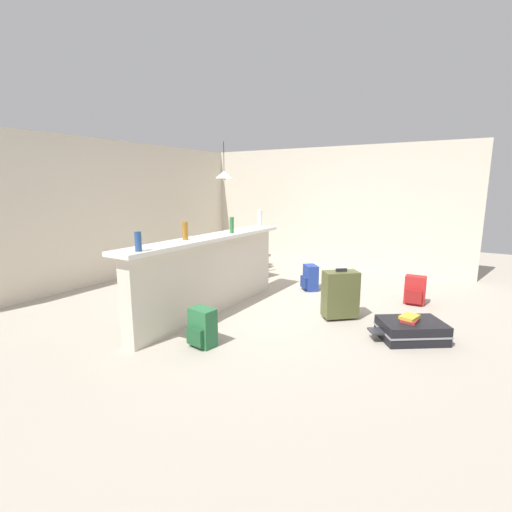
% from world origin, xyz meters
% --- Properties ---
extents(ground_plane, '(13.00, 13.00, 0.05)m').
position_xyz_m(ground_plane, '(0.00, 0.00, -0.03)').
color(ground_plane, '#ADA393').
extents(wall_back, '(6.60, 0.10, 2.50)m').
position_xyz_m(wall_back, '(0.00, 3.05, 1.25)').
color(wall_back, beige).
rests_on(wall_back, ground_plane).
extents(wall_right, '(0.10, 6.00, 2.50)m').
position_xyz_m(wall_right, '(3.05, 0.30, 1.25)').
color(wall_right, beige).
rests_on(wall_right, ground_plane).
extents(partition_half_wall, '(2.80, 0.20, 1.00)m').
position_xyz_m(partition_half_wall, '(-0.77, 0.36, 0.50)').
color(partition_half_wall, beige).
rests_on(partition_half_wall, ground_plane).
extents(bar_countertop, '(2.96, 0.40, 0.05)m').
position_xyz_m(bar_countertop, '(-0.77, 0.36, 1.03)').
color(bar_countertop, white).
rests_on(bar_countertop, partition_half_wall).
extents(bottle_blue, '(0.07, 0.07, 0.20)m').
position_xyz_m(bottle_blue, '(-2.03, 0.27, 1.16)').
color(bottle_blue, '#284C89').
rests_on(bottle_blue, bar_countertop).
extents(bottle_amber, '(0.07, 0.07, 0.22)m').
position_xyz_m(bottle_amber, '(-1.17, 0.41, 1.16)').
color(bottle_amber, '#9E661E').
rests_on(bottle_amber, bar_countertop).
extents(bottle_green, '(0.06, 0.06, 0.23)m').
position_xyz_m(bottle_green, '(-0.36, 0.29, 1.17)').
color(bottle_green, '#2D6B38').
rests_on(bottle_green, bar_countertop).
extents(bottle_clear, '(0.08, 0.08, 0.28)m').
position_xyz_m(bottle_clear, '(0.49, 0.35, 1.19)').
color(bottle_clear, silver).
rests_on(bottle_clear, bar_countertop).
extents(dining_table, '(1.10, 0.80, 0.74)m').
position_xyz_m(dining_table, '(1.22, 1.51, 0.65)').
color(dining_table, '#4C331E').
rests_on(dining_table, ground_plane).
extents(dining_chair_near_partition, '(0.48, 0.48, 0.93)m').
position_xyz_m(dining_chair_near_partition, '(1.20, 0.93, 0.52)').
color(dining_chair_near_partition, '#9E754C').
rests_on(dining_chair_near_partition, ground_plane).
extents(pendant_lamp, '(0.34, 0.34, 0.71)m').
position_xyz_m(pendant_lamp, '(1.12, 1.51, 1.91)').
color(pendant_lamp, black).
extents(suitcase_flat_black, '(0.80, 0.87, 0.22)m').
position_xyz_m(suitcase_flat_black, '(-0.29, -2.14, 0.11)').
color(suitcase_flat_black, black).
rests_on(suitcase_flat_black, ground_plane).
extents(backpack_green, '(0.27, 0.30, 0.42)m').
position_xyz_m(backpack_green, '(-1.66, -0.24, 0.20)').
color(backpack_green, '#286B3D').
rests_on(backpack_green, ground_plane).
extents(backpack_blue, '(0.34, 0.34, 0.42)m').
position_xyz_m(backpack_blue, '(0.96, -0.35, 0.20)').
color(backpack_blue, '#233D93').
rests_on(backpack_blue, ground_plane).
extents(suitcase_upright_olive, '(0.47, 0.49, 0.67)m').
position_xyz_m(suitcase_upright_olive, '(-0.06, -1.22, 0.33)').
color(suitcase_upright_olive, '#51562D').
rests_on(suitcase_upright_olive, ground_plane).
extents(backpack_red, '(0.26, 0.29, 0.42)m').
position_xyz_m(backpack_red, '(1.09, -1.95, 0.20)').
color(backpack_red, red).
rests_on(backpack_red, ground_plane).
extents(book_stack, '(0.25, 0.21, 0.06)m').
position_xyz_m(book_stack, '(-0.31, -2.11, 0.25)').
color(book_stack, '#AD2D2D').
rests_on(book_stack, suitcase_flat_black).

